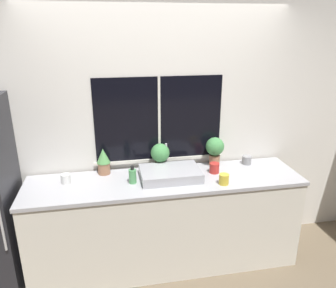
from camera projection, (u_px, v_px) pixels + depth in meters
ground_plane at (172, 282)px, 3.12m from camera, size 14.00×14.00×0.00m
wall_back at (159, 126)px, 3.30m from camera, size 8.00×0.09×2.70m
wall_right at (316, 101)px, 4.46m from camera, size 0.06×7.00×2.70m
counter at (166, 222)px, 3.24m from camera, size 2.61×0.64×0.94m
sink at (170, 174)px, 3.10m from camera, size 0.56×0.43×0.27m
potted_plant_left at (104, 161)px, 3.16m from camera, size 0.13×0.13×0.26m
potted_plant_center at (160, 154)px, 3.25m from camera, size 0.19×0.19×0.27m
potted_plant_right at (215, 149)px, 3.34m from camera, size 0.19×0.19×0.30m
soap_bottle at (133, 176)px, 2.99m from camera, size 0.07×0.07×0.17m
mug_grey at (247, 160)px, 3.42m from camera, size 0.09×0.09×0.09m
mug_yellow at (224, 179)px, 2.97m from camera, size 0.09×0.09×0.10m
mug_red at (214, 168)px, 3.21m from camera, size 0.10×0.10×0.10m
mug_white at (66, 179)px, 2.99m from camera, size 0.09×0.09×0.09m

